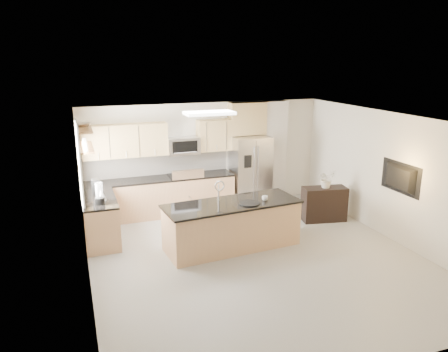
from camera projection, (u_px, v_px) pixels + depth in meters
name	position (u px, v px, depth m)	size (l,w,h in m)	color
floor	(257.00, 258.00, 8.20)	(6.50, 6.50, 0.00)	#9F9C97
ceiling	(260.00, 121.00, 7.52)	(6.00, 6.50, 0.02)	white
wall_back	(205.00, 156.00, 10.81)	(6.00, 0.02, 2.60)	beige
wall_front	(376.00, 274.00, 4.91)	(6.00, 0.02, 2.60)	beige
wall_left	(84.00, 212.00, 6.89)	(0.02, 6.50, 2.60)	beige
wall_right	(394.00, 178.00, 8.83)	(0.02, 6.50, 2.60)	beige
back_counter	(160.00, 196.00, 10.34)	(3.55, 0.66, 1.44)	tan
left_counter	(100.00, 219.00, 8.90)	(0.66, 1.50, 0.92)	tan
range	(185.00, 194.00, 10.54)	(0.76, 0.64, 1.14)	black
upper_cabinets	(153.00, 139.00, 10.10)	(3.50, 0.33, 0.75)	tan
microwave	(183.00, 146.00, 10.35)	(0.76, 0.40, 0.40)	silver
refrigerator	(250.00, 171.00, 10.92)	(0.92, 0.78, 1.78)	silver
partition_column	(274.00, 152.00, 11.27)	(0.60, 0.30, 2.60)	beige
window	(80.00, 164.00, 8.48)	(0.04, 1.15, 1.65)	white
shelf_lower	(85.00, 147.00, 8.54)	(0.30, 1.20, 0.04)	#9D643E
shelf_upper	(83.00, 129.00, 8.44)	(0.30, 1.20, 0.04)	#9D643E
ceiling_fixture	(209.00, 113.00, 8.85)	(1.00, 0.50, 0.06)	white
island	(232.00, 225.00, 8.58)	(2.75, 1.19, 1.35)	tan
credenza	(324.00, 204.00, 10.02)	(0.99, 0.42, 0.79)	black
cup	(265.00, 198.00, 8.59)	(0.12, 0.12, 0.10)	white
platter	(250.00, 203.00, 8.40)	(0.39, 0.39, 0.02)	black
blender	(99.00, 195.00, 8.37)	(0.18, 0.18, 0.42)	black
kettle	(101.00, 195.00, 8.61)	(0.20, 0.20, 0.25)	silver
coffee_maker	(96.00, 187.00, 8.97)	(0.18, 0.21, 0.32)	black
bowl	(83.00, 124.00, 8.51)	(0.40, 0.40, 0.10)	silver
flower_vase	(327.00, 174.00, 9.83)	(0.56, 0.49, 0.62)	beige
television	(397.00, 178.00, 8.61)	(1.08, 0.14, 0.62)	black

